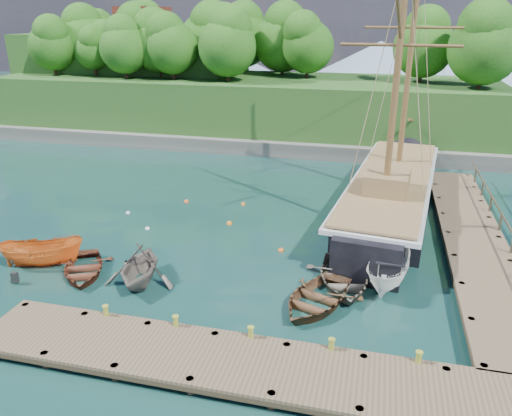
# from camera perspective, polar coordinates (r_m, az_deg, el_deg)

# --- Properties ---
(ground) EXTENTS (160.00, 160.00, 0.00)m
(ground) POSITION_cam_1_polar(r_m,az_deg,el_deg) (24.20, -2.14, -8.17)
(ground) COLOR #143531
(ground) RESTS_ON ground
(dock_near) EXTENTS (20.00, 3.20, 1.10)m
(dock_near) POSITION_cam_1_polar(r_m,az_deg,el_deg) (18.29, -1.76, -17.42)
(dock_near) COLOR brown
(dock_near) RESTS_ON ground
(dock_east) EXTENTS (3.20, 24.00, 1.10)m
(dock_east) POSITION_cam_1_polar(r_m,az_deg,el_deg) (30.03, 23.52, -3.06)
(dock_east) COLOR brown
(dock_east) RESTS_ON ground
(bollard_0) EXTENTS (0.26, 0.26, 0.45)m
(bollard_0) POSITION_cam_1_polar(r_m,az_deg,el_deg) (21.66, -16.56, -12.99)
(bollard_0) COLOR olive
(bollard_0) RESTS_ON ground
(bollard_1) EXTENTS (0.26, 0.26, 0.45)m
(bollard_1) POSITION_cam_1_polar(r_m,az_deg,el_deg) (20.44, -9.03, -14.53)
(bollard_1) COLOR olive
(bollard_1) RESTS_ON ground
(bollard_2) EXTENTS (0.26, 0.26, 0.45)m
(bollard_2) POSITION_cam_1_polar(r_m,az_deg,el_deg) (19.62, -0.59, -15.95)
(bollard_2) COLOR olive
(bollard_2) RESTS_ON ground
(bollard_3) EXTENTS (0.26, 0.26, 0.45)m
(bollard_3) POSITION_cam_1_polar(r_m,az_deg,el_deg) (19.23, 8.49, -17.10)
(bollard_3) COLOR olive
(bollard_3) RESTS_ON ground
(bollard_4) EXTENTS (0.26, 0.26, 0.45)m
(bollard_4) POSITION_cam_1_polar(r_m,az_deg,el_deg) (19.31, 17.82, -17.84)
(bollard_4) COLOR olive
(bollard_4) RESTS_ON ground
(rowboat_0) EXTENTS (4.31, 4.80, 0.82)m
(rowboat_0) POSITION_cam_1_polar(r_m,az_deg,el_deg) (26.08, -19.09, -7.13)
(rowboat_0) COLOR brown
(rowboat_0) RESTS_ON ground
(rowboat_1) EXTENTS (3.99, 4.41, 2.03)m
(rowboat_1) POSITION_cam_1_polar(r_m,az_deg,el_deg) (24.55, -13.03, -8.30)
(rowboat_1) COLOR #6B6158
(rowboat_1) RESTS_ON ground
(rowboat_2) EXTENTS (4.61, 5.40, 0.95)m
(rowboat_2) POSITION_cam_1_polar(r_m,az_deg,el_deg) (22.38, 6.83, -10.96)
(rowboat_2) COLOR brown
(rowboat_2) RESTS_ON ground
(rowboat_3) EXTENTS (4.24, 5.29, 0.98)m
(rowboat_3) POSITION_cam_1_polar(r_m,az_deg,el_deg) (24.14, 9.90, -8.59)
(rowboat_3) COLOR #605B4E
(rowboat_3) RESTS_ON ground
(motorboat_orange) EXTENTS (4.40, 2.82, 1.59)m
(motorboat_orange) POSITION_cam_1_polar(r_m,az_deg,el_deg) (27.68, -23.01, -6.02)
(motorboat_orange) COLOR orange
(motorboat_orange) RESTS_ON ground
(cabin_boat_white) EXTENTS (2.55, 4.81, 1.76)m
(cabin_boat_white) POSITION_cam_1_polar(r_m,az_deg,el_deg) (24.52, 14.80, -8.51)
(cabin_boat_white) COLOR white
(cabin_boat_white) RESTS_ON ground
(schooner) EXTENTS (6.92, 26.30, 19.08)m
(schooner) POSITION_cam_1_polar(r_m,az_deg,el_deg) (32.77, 15.12, 1.15)
(schooner) COLOR black
(schooner) RESTS_ON ground
(mooring_buoy_0) EXTENTS (0.28, 0.28, 0.28)m
(mooring_buoy_0) POSITION_cam_1_polar(r_m,az_deg,el_deg) (30.32, -12.30, -2.38)
(mooring_buoy_0) COLOR white
(mooring_buoy_0) RESTS_ON ground
(mooring_buoy_1) EXTENTS (0.36, 0.36, 0.36)m
(mooring_buoy_1) POSITION_cam_1_polar(r_m,az_deg,el_deg) (30.39, -3.05, -1.84)
(mooring_buoy_1) COLOR orange
(mooring_buoy_1) RESTS_ON ground
(mooring_buoy_2) EXTENTS (0.33, 0.33, 0.33)m
(mooring_buoy_2) POSITION_cam_1_polar(r_m,az_deg,el_deg) (26.98, 2.87, -4.93)
(mooring_buoy_2) COLOR #DA5C1D
(mooring_buoy_2) RESTS_ON ground
(mooring_buoy_3) EXTENTS (0.32, 0.32, 0.32)m
(mooring_buoy_3) POSITION_cam_1_polar(r_m,az_deg,el_deg) (30.88, 8.79, -1.69)
(mooring_buoy_3) COLOR silver
(mooring_buoy_3) RESTS_ON ground
(mooring_buoy_4) EXTENTS (0.34, 0.34, 0.34)m
(mooring_buoy_4) POSITION_cam_1_polar(r_m,az_deg,el_deg) (34.24, -7.97, 0.67)
(mooring_buoy_4) COLOR #F25620
(mooring_buoy_4) RESTS_ON ground
(mooring_buoy_5) EXTENTS (0.30, 0.30, 0.30)m
(mooring_buoy_5) POSITION_cam_1_polar(r_m,az_deg,el_deg) (33.47, -1.47, 0.39)
(mooring_buoy_5) COLOR orange
(mooring_buoy_5) RESTS_ON ground
(mooring_buoy_6) EXTENTS (0.28, 0.28, 0.28)m
(mooring_buoy_6) POSITION_cam_1_polar(r_m,az_deg,el_deg) (33.02, -14.42, -0.59)
(mooring_buoy_6) COLOR silver
(mooring_buoy_6) RESTS_ON ground
(headland) EXTENTS (51.00, 19.31, 12.90)m
(headland) POSITION_cam_1_polar(r_m,az_deg,el_deg) (55.31, -6.15, 14.43)
(headland) COLOR #474744
(headland) RESTS_ON ground
(distant_ridge) EXTENTS (117.00, 40.00, 10.00)m
(distant_ridge) POSITION_cam_1_polar(r_m,az_deg,el_deg) (90.57, 13.49, 15.78)
(distant_ridge) COLOR #728CA5
(distant_ridge) RESTS_ON ground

